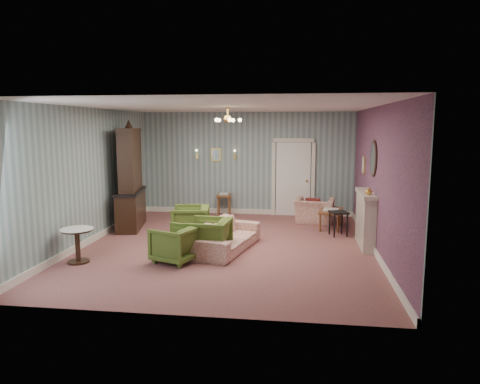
# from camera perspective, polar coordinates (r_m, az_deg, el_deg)

# --- Properties ---
(floor) EXTENTS (7.00, 7.00, 0.00)m
(floor) POSITION_cam_1_polar(r_m,az_deg,el_deg) (9.42, -1.54, -6.96)
(floor) COLOR #8A5450
(floor) RESTS_ON ground
(ceiling) EXTENTS (7.00, 7.00, 0.00)m
(ceiling) POSITION_cam_1_polar(r_m,az_deg,el_deg) (9.09, -1.61, 10.94)
(ceiling) COLOR white
(ceiling) RESTS_ON ground
(wall_back) EXTENTS (6.00, 0.00, 6.00)m
(wall_back) POSITION_cam_1_polar(r_m,az_deg,el_deg) (12.59, 0.95, 3.67)
(wall_back) COLOR slate
(wall_back) RESTS_ON ground
(wall_front) EXTENTS (6.00, 0.00, 6.00)m
(wall_front) POSITION_cam_1_polar(r_m,az_deg,el_deg) (5.75, -7.11, -2.23)
(wall_front) COLOR slate
(wall_front) RESTS_ON ground
(wall_left) EXTENTS (0.00, 7.00, 7.00)m
(wall_left) POSITION_cam_1_polar(r_m,az_deg,el_deg) (10.06, -18.70, 1.99)
(wall_left) COLOR slate
(wall_left) RESTS_ON ground
(wall_right) EXTENTS (0.00, 7.00, 7.00)m
(wall_right) POSITION_cam_1_polar(r_m,az_deg,el_deg) (9.16, 17.29, 1.45)
(wall_right) COLOR slate
(wall_right) RESTS_ON ground
(wall_right_floral) EXTENTS (0.00, 7.00, 7.00)m
(wall_right_floral) POSITION_cam_1_polar(r_m,az_deg,el_deg) (9.16, 17.20, 1.46)
(wall_right_floral) COLOR #B0586C
(wall_right_floral) RESTS_ON ground
(door) EXTENTS (1.12, 0.12, 2.16)m
(door) POSITION_cam_1_polar(r_m,az_deg,el_deg) (12.51, 6.86, 1.88)
(door) COLOR white
(door) RESTS_ON floor
(olive_chair_a) EXTENTS (0.89, 0.92, 0.75)m
(olive_chair_a) POSITION_cam_1_polar(r_m,az_deg,el_deg) (8.36, -8.35, -6.41)
(olive_chair_a) COLOR #4C6523
(olive_chair_a) RESTS_ON floor
(olive_chair_b) EXTENTS (0.80, 0.85, 0.82)m
(olive_chair_b) POSITION_cam_1_polar(r_m,az_deg,el_deg) (8.66, -4.13, -5.59)
(olive_chair_b) COLOR #4C6523
(olive_chair_b) RESTS_ON floor
(olive_chair_c) EXTENTS (0.86, 0.90, 0.82)m
(olive_chair_c) POSITION_cam_1_polar(r_m,az_deg,el_deg) (10.01, -6.40, -3.67)
(olive_chair_c) COLOR #4C6523
(olive_chair_c) RESTS_ON floor
(sofa_chintz) EXTENTS (1.03, 2.11, 0.79)m
(sofa_chintz) POSITION_cam_1_polar(r_m,az_deg,el_deg) (9.05, -1.67, -5.03)
(sofa_chintz) COLOR #9C403F
(sofa_chintz) RESTS_ON floor
(wingback_chair) EXTENTS (1.06, 0.77, 0.86)m
(wingback_chair) POSITION_cam_1_polar(r_m,az_deg,el_deg) (11.72, 9.59, -1.85)
(wingback_chair) COLOR #9C403F
(wingback_chair) RESTS_ON floor
(dresser) EXTENTS (0.84, 1.64, 2.61)m
(dresser) POSITION_cam_1_polar(r_m,az_deg,el_deg) (11.17, -14.00, 2.04)
(dresser) COLOR black
(dresser) RESTS_ON floor
(fireplace) EXTENTS (0.30, 1.40, 1.16)m
(fireplace) POSITION_cam_1_polar(r_m,az_deg,el_deg) (9.67, 15.85, -3.36)
(fireplace) COLOR beige
(fireplace) RESTS_ON floor
(mantel_vase) EXTENTS (0.15, 0.15, 0.15)m
(mantel_vase) POSITION_cam_1_polar(r_m,az_deg,el_deg) (9.16, 16.25, 0.14)
(mantel_vase) COLOR gold
(mantel_vase) RESTS_ON fireplace
(oval_mirror) EXTENTS (0.04, 0.76, 0.84)m
(oval_mirror) POSITION_cam_1_polar(r_m,az_deg,el_deg) (9.51, 16.76, 4.15)
(oval_mirror) COLOR white
(oval_mirror) RESTS_ON wall_right
(framed_print) EXTENTS (0.04, 0.34, 0.42)m
(framed_print) POSITION_cam_1_polar(r_m,az_deg,el_deg) (10.86, 15.64, 3.37)
(framed_print) COLOR gold
(framed_print) RESTS_ON wall_right
(coffee_table) EXTENTS (0.66, 1.01, 0.48)m
(coffee_table) POSITION_cam_1_polar(r_m,az_deg,el_deg) (11.16, 11.59, -3.42)
(coffee_table) COLOR brown
(coffee_table) RESTS_ON floor
(side_table_black) EXTENTS (0.48, 0.48, 0.57)m
(side_table_black) POSITION_cam_1_polar(r_m,az_deg,el_deg) (10.45, 12.54, -4.01)
(side_table_black) COLOR black
(side_table_black) RESTS_ON floor
(pedestal_table) EXTENTS (0.74, 0.74, 0.65)m
(pedestal_table) POSITION_cam_1_polar(r_m,az_deg,el_deg) (8.77, -20.17, -6.48)
(pedestal_table) COLOR black
(pedestal_table) RESTS_ON floor
(nesting_table) EXTENTS (0.44, 0.54, 0.66)m
(nesting_table) POSITION_cam_1_polar(r_m,az_deg,el_deg) (12.46, -2.06, -1.58)
(nesting_table) COLOR brown
(nesting_table) RESTS_ON floor
(gilt_mirror_back) EXTENTS (0.28, 0.06, 0.36)m
(gilt_mirror_back) POSITION_cam_1_polar(r_m,az_deg,el_deg) (12.67, -3.12, 4.82)
(gilt_mirror_back) COLOR gold
(gilt_mirror_back) RESTS_ON wall_back
(sconce_left) EXTENTS (0.16, 0.12, 0.30)m
(sconce_left) POSITION_cam_1_polar(r_m,az_deg,el_deg) (12.77, -5.58, 4.82)
(sconce_left) COLOR gold
(sconce_left) RESTS_ON wall_back
(sconce_right) EXTENTS (0.16, 0.12, 0.30)m
(sconce_right) POSITION_cam_1_polar(r_m,az_deg,el_deg) (12.56, -0.67, 4.80)
(sconce_right) COLOR gold
(sconce_right) RESTS_ON wall_back
(chandelier) EXTENTS (0.56, 0.56, 0.36)m
(chandelier) POSITION_cam_1_polar(r_m,az_deg,el_deg) (9.08, -1.60, 9.24)
(chandelier) COLOR gold
(chandelier) RESTS_ON ceiling
(burgundy_cushion) EXTENTS (0.41, 0.28, 0.39)m
(burgundy_cushion) POSITION_cam_1_polar(r_m,az_deg,el_deg) (11.56, 9.38, -1.73)
(burgundy_cushion) COLOR maroon
(burgundy_cushion) RESTS_ON wingback_chair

